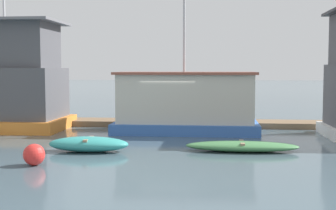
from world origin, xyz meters
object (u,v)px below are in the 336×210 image
Objects in this scene: buoy_red at (34,155)px; houseboat_orange at (10,81)px; dinghy_teal at (89,144)px; houseboat_blue at (186,103)px; dinghy_green at (242,146)px.

houseboat_orange is at bearing 118.27° from buoy_red.
buoy_red is (-1.05, -2.62, 0.07)m from dinghy_teal.
houseboat_blue reaches higher than buoy_red.
dinghy_teal is 2.82m from buoy_red.
houseboat_orange is 12.66m from dinghy_green.
dinghy_teal reaches higher than dinghy_green.
buoy_red is at bearing -111.89° from dinghy_teal.
houseboat_orange is 8.94m from houseboat_blue.
houseboat_blue is at bearing 60.34° from dinghy_teal.
houseboat_blue is 1.65× the size of dinghy_green.
houseboat_orange is 11.01× the size of buoy_red.
buoy_red is at bearing -154.52° from dinghy_green.
houseboat_blue reaches higher than dinghy_green.
houseboat_orange reaches higher than dinghy_green.
dinghy_green is at bearing -25.05° from houseboat_orange.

